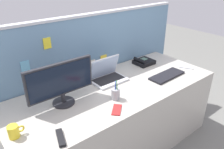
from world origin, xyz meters
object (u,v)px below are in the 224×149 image
at_px(keyboard_main, 167,76).
at_px(desktop_monitor, 61,82).
at_px(laptop, 107,75).
at_px(desk_phone, 143,62).
at_px(tv_remote, 61,138).
at_px(coffee_mug, 14,131).
at_px(cell_phone_silver_slab, 187,67).
at_px(cell_phone_red_case, 117,110).
at_px(pen_cup, 116,94).

bearing_deg(keyboard_main, desktop_monitor, 166.10).
bearing_deg(laptop, keyboard_main, -31.84).
relative_size(desk_phone, tv_remote, 1.26).
relative_size(desk_phone, coffee_mug, 1.92).
height_order(cell_phone_silver_slab, coffee_mug, coffee_mug).
bearing_deg(desktop_monitor, laptop, 10.64).
height_order(cell_phone_red_case, coffee_mug, coffee_mug).
relative_size(pen_cup, cell_phone_red_case, 1.24).
bearing_deg(cell_phone_silver_slab, laptop, 129.12).
bearing_deg(desk_phone, coffee_mug, -168.32).
height_order(desk_phone, keyboard_main, desk_phone).
distance_m(desktop_monitor, cell_phone_red_case, 0.51).
height_order(laptop, coffee_mug, laptop).
distance_m(keyboard_main, cell_phone_red_case, 0.81).
height_order(desk_phone, coffee_mug, coffee_mug).
bearing_deg(keyboard_main, cell_phone_red_case, -172.21).
relative_size(laptop, tv_remote, 2.03).
relative_size(desk_phone, cell_phone_red_case, 1.44).
xyz_separation_m(cell_phone_silver_slab, tv_remote, (-1.66, -0.16, 0.01)).
xyz_separation_m(desk_phone, cell_phone_red_case, (-0.85, -0.52, -0.02)).
xyz_separation_m(tv_remote, coffee_mug, (-0.23, 0.21, 0.04)).
height_order(desktop_monitor, cell_phone_red_case, desktop_monitor).
xyz_separation_m(desktop_monitor, laptop, (0.55, 0.10, -0.14)).
height_order(laptop, pen_cup, laptop).
distance_m(desktop_monitor, laptop, 0.57).
relative_size(desktop_monitor, cell_phone_silver_slab, 3.77).
distance_m(desk_phone, cell_phone_silver_slab, 0.49).
relative_size(keyboard_main, tv_remote, 2.44).
distance_m(tv_remote, coffee_mug, 0.32).
bearing_deg(keyboard_main, tv_remote, -175.15).
bearing_deg(cell_phone_silver_slab, cell_phone_red_case, 156.18).
distance_m(desktop_monitor, keyboard_main, 1.12).
distance_m(keyboard_main, tv_remote, 1.31).
height_order(laptop, cell_phone_silver_slab, laptop).
bearing_deg(tv_remote, cell_phone_silver_slab, 23.06).
relative_size(pen_cup, cell_phone_silver_slab, 1.20).
bearing_deg(keyboard_main, pen_cup, 178.12).
relative_size(pen_cup, coffee_mug, 1.65).
bearing_deg(desktop_monitor, cell_phone_silver_slab, -8.90).
relative_size(desk_phone, keyboard_main, 0.52).
xyz_separation_m(desk_phone, coffee_mug, (-1.59, -0.33, 0.02)).
bearing_deg(desktop_monitor, coffee_mug, -159.26).
height_order(cell_phone_silver_slab, cell_phone_red_case, same).
height_order(desktop_monitor, coffee_mug, desktop_monitor).
xyz_separation_m(desk_phone, cell_phone_silver_slab, (0.31, -0.38, -0.02)).
bearing_deg(desktop_monitor, tv_remote, -119.86).
xyz_separation_m(desktop_monitor, coffee_mug, (-0.45, -0.17, -0.16)).
xyz_separation_m(cell_phone_red_case, tv_remote, (-0.51, -0.02, 0.01)).
distance_m(desk_phone, coffee_mug, 1.62).
bearing_deg(coffee_mug, keyboard_main, -2.21).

